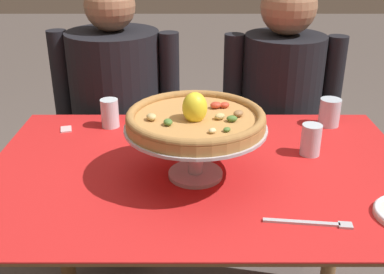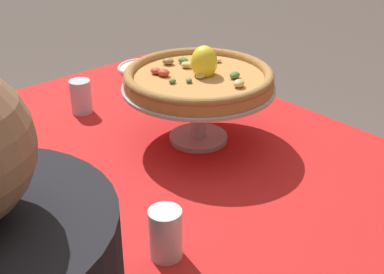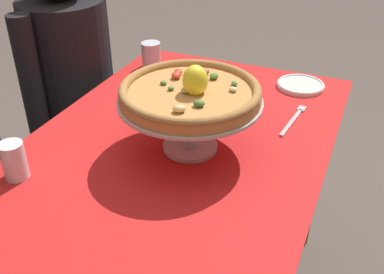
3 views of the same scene
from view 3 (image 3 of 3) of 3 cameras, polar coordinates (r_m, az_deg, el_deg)
name	(u,v)px [view 3 (image 3 of 3)]	position (r m, az deg, el deg)	size (l,w,h in m)	color
dining_table	(178,174)	(1.37, -1.74, -4.67)	(1.24, 0.83, 0.74)	olive
pizza_stand	(190,112)	(1.22, -0.24, 3.14)	(0.38, 0.38, 0.15)	#B7B7C1
pizza	(190,92)	(1.19, -0.20, 5.66)	(0.37, 0.37, 0.10)	#BC8447
water_glass_back_left	(14,163)	(1.22, -21.27, -3.01)	(0.06, 0.06, 0.10)	silver
water_glass_side_right	(194,78)	(1.58, 0.30, 7.34)	(0.06, 0.06, 0.10)	silver
water_glass_back_right	(151,56)	(1.77, -5.10, 9.97)	(0.07, 0.07, 0.10)	silver
side_plate	(301,85)	(1.66, 13.38, 6.34)	(0.17, 0.17, 0.02)	silver
dinner_fork	(294,119)	(1.45, 12.61, 2.24)	(0.21, 0.04, 0.01)	#B7B7C1
diner_right	(75,102)	(1.93, -14.40, 4.19)	(0.48, 0.35, 1.21)	maroon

